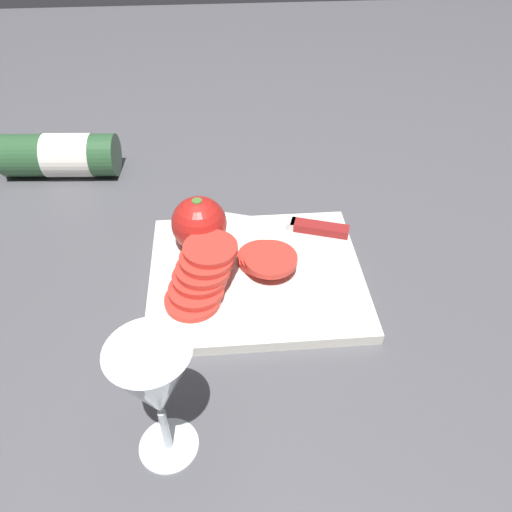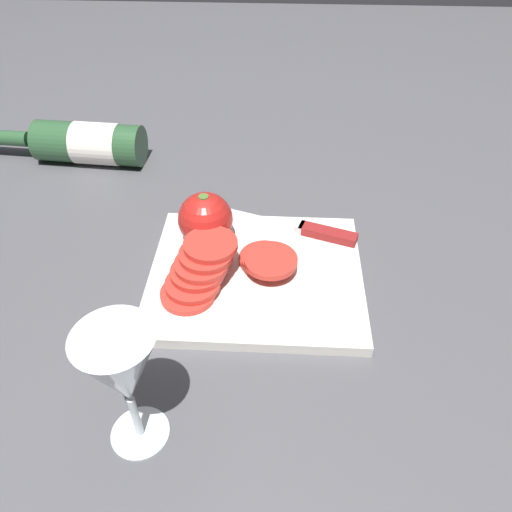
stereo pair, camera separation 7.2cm
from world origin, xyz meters
name	(u,v)px [view 2 (the right image)]	position (x,y,z in m)	size (l,w,h in m)	color
ground_plane	(241,293)	(0.00, 0.00, 0.00)	(3.00, 3.00, 0.00)	#4C4C51
cutting_board	(256,275)	(0.02, 0.03, 0.01)	(0.31, 0.27, 0.02)	silver
wine_bottle	(84,143)	(-0.34, 0.36, 0.04)	(0.34, 0.10, 0.08)	#2D5633
wine_glass	(123,374)	(-0.10, -0.23, 0.11)	(0.08, 0.08, 0.17)	silver
whole_tomato	(205,219)	(-0.06, 0.10, 0.06)	(0.08, 0.08, 0.09)	red
knife	(311,231)	(0.11, 0.12, 0.02)	(0.25, 0.10, 0.01)	silver
tomato_slice_stack_near	(268,260)	(0.04, 0.04, 0.03)	(0.09, 0.10, 0.03)	red
tomato_slice_stack_far	(199,269)	(-0.06, 0.00, 0.04)	(0.11, 0.13, 0.05)	red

